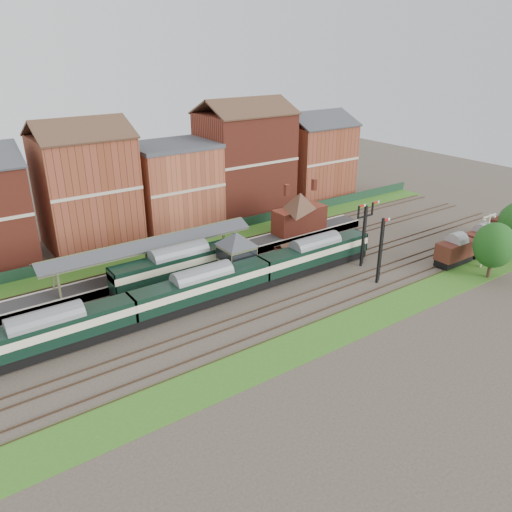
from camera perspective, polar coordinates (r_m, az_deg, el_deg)
ground at (r=58.94m, az=2.01°, el=-3.06°), size 160.00×160.00×0.00m
grass_back at (r=71.21m, az=-5.79°, el=1.62°), size 90.00×4.50×0.06m
grass_front at (r=51.08m, az=10.24°, el=-7.84°), size 90.00×5.00×0.06m
fence at (r=72.59m, az=-6.60°, el=2.62°), size 90.00×0.12×1.50m
platform at (r=63.75m, az=-6.89°, el=-0.62°), size 55.00×3.40×1.00m
signal_box at (r=58.45m, az=-2.22°, el=0.15°), size 5.40×5.40×6.00m
brick_hut at (r=63.59m, az=3.85°, el=0.12°), size 3.20×2.64×2.94m
station_building at (r=71.51m, az=5.02°, el=5.09°), size 8.10×8.10×5.90m
canopy at (r=59.85m, az=-12.11°, el=1.63°), size 26.00×3.89×4.08m
semaphore_bracket at (r=63.01m, az=12.23°, el=2.77°), size 3.60×0.25×8.18m
semaphore_siding at (r=59.01m, az=14.01°, el=0.68°), size 1.23×0.25×8.00m
yard_lamp at (r=67.61m, az=24.76°, el=1.93°), size 2.60×0.22×7.00m
town_backdrop at (r=76.61m, az=-9.51°, el=8.46°), size 69.00×10.00×16.00m
dmu_train at (r=53.35m, az=-6.11°, el=-3.56°), size 47.58×2.51×3.65m
platform_railcar at (r=58.81m, az=-8.70°, el=-0.97°), size 16.58×2.62×3.82m
goods_van_a at (r=67.82m, az=21.79°, el=0.57°), size 5.40×2.34×3.28m
goods_van_b at (r=72.67m, az=24.44°, el=1.62°), size 5.47×2.37×3.32m
goods_van_c at (r=78.24m, az=27.09°, el=2.93°), size 6.85×2.97×4.16m
tree_far at (r=64.85m, az=25.57°, el=1.11°), size 4.74×4.74×6.92m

